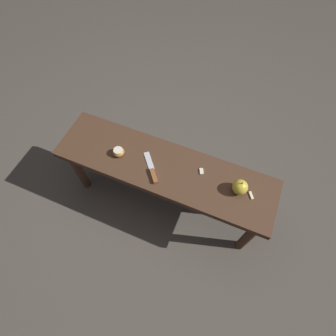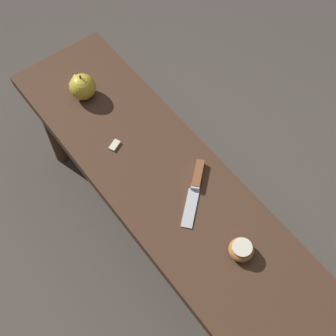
{
  "view_description": "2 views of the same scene",
  "coord_description": "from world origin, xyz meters",
  "px_view_note": "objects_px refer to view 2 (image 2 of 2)",
  "views": [
    {
      "loc": [
        -0.31,
        0.68,
        1.79
      ],
      "look_at": [
        -0.03,
        0.02,
        0.53
      ],
      "focal_mm": 28.0,
      "sensor_mm": 36.0,
      "label": 1
    },
    {
      "loc": [
        0.5,
        -0.4,
        1.69
      ],
      "look_at": [
        -0.03,
        0.02,
        0.53
      ],
      "focal_mm": 50.0,
      "sensor_mm": 36.0,
      "label": 2
    }
  ],
  "objects_px": {
    "wooden_bench": "(170,197)",
    "apple_whole": "(83,87)",
    "apple_cut": "(241,250)",
    "knife": "(196,183)"
  },
  "relations": [
    {
      "from": "wooden_bench",
      "to": "apple_whole",
      "type": "height_order",
      "value": "apple_whole"
    },
    {
      "from": "wooden_bench",
      "to": "apple_cut",
      "type": "distance_m",
      "value": 0.3
    },
    {
      "from": "wooden_bench",
      "to": "apple_whole",
      "type": "xyz_separation_m",
      "value": [
        -0.43,
        -0.02,
        0.12
      ]
    },
    {
      "from": "apple_whole",
      "to": "apple_cut",
      "type": "xyz_separation_m",
      "value": [
        0.71,
        0.04,
        -0.02
      ]
    },
    {
      "from": "wooden_bench",
      "to": "apple_whole",
      "type": "relative_size",
      "value": 13.6
    },
    {
      "from": "apple_whole",
      "to": "apple_cut",
      "type": "relative_size",
      "value": 1.39
    },
    {
      "from": "wooden_bench",
      "to": "apple_cut",
      "type": "relative_size",
      "value": 18.86
    },
    {
      "from": "wooden_bench",
      "to": "knife",
      "type": "relative_size",
      "value": 7.22
    },
    {
      "from": "wooden_bench",
      "to": "knife",
      "type": "distance_m",
      "value": 0.11
    },
    {
      "from": "wooden_bench",
      "to": "knife",
      "type": "bearing_deg",
      "value": 53.35
    }
  ]
}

